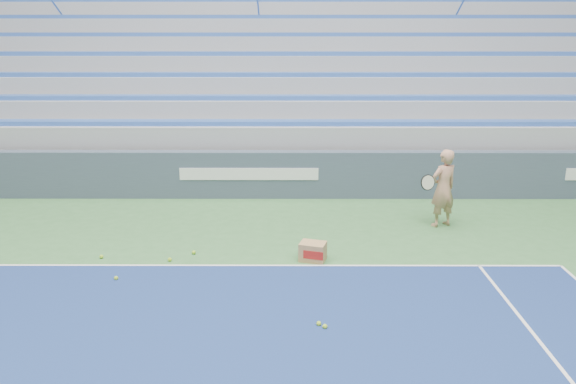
# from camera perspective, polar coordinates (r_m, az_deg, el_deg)

# --- Properties ---
(sponsor_barrier) EXTENTS (30.00, 0.32, 1.10)m
(sponsor_barrier) POSITION_cam_1_polar(r_m,az_deg,el_deg) (13.12, -3.92, 1.79)
(sponsor_barrier) COLOR #3A4859
(sponsor_barrier) RESTS_ON ground
(bleachers) EXTENTS (31.00, 9.15, 7.30)m
(bleachers) POSITION_cam_1_polar(r_m,az_deg,el_deg) (18.47, -2.80, 11.72)
(bleachers) COLOR #97999F
(bleachers) RESTS_ON ground
(tennis_player) EXTENTS (0.95, 0.91, 1.57)m
(tennis_player) POSITION_cam_1_polar(r_m,az_deg,el_deg) (11.51, 15.47, 0.38)
(tennis_player) COLOR tan
(tennis_player) RESTS_ON ground
(ball_box) EXTENTS (0.50, 0.44, 0.32)m
(ball_box) POSITION_cam_1_polar(r_m,az_deg,el_deg) (9.65, 2.53, -6.06)
(ball_box) COLOR #A68050
(ball_box) RESTS_ON ground
(tennis_ball_0) EXTENTS (0.07, 0.07, 0.07)m
(tennis_ball_0) POSITION_cam_1_polar(r_m,az_deg,el_deg) (7.72, 3.15, -13.20)
(tennis_ball_0) COLOR #A5D12A
(tennis_ball_0) RESTS_ON ground
(tennis_ball_1) EXTENTS (0.07, 0.07, 0.07)m
(tennis_ball_1) POSITION_cam_1_polar(r_m,az_deg,el_deg) (9.86, -11.93, -6.72)
(tennis_ball_1) COLOR #A5D12A
(tennis_ball_1) RESTS_ON ground
(tennis_ball_2) EXTENTS (0.07, 0.07, 0.07)m
(tennis_ball_2) POSITION_cam_1_polar(r_m,az_deg,el_deg) (10.08, -9.55, -6.07)
(tennis_ball_2) COLOR #A5D12A
(tennis_ball_2) RESTS_ON ground
(tennis_ball_3) EXTENTS (0.07, 0.07, 0.07)m
(tennis_ball_3) POSITION_cam_1_polar(r_m,az_deg,el_deg) (9.38, -17.07, -8.37)
(tennis_ball_3) COLOR #A5D12A
(tennis_ball_3) RESTS_ON ground
(tennis_ball_4) EXTENTS (0.07, 0.07, 0.07)m
(tennis_ball_4) POSITION_cam_1_polar(r_m,az_deg,el_deg) (7.66, 3.77, -13.48)
(tennis_ball_4) COLOR #A5D12A
(tennis_ball_4) RESTS_ON ground
(tennis_ball_5) EXTENTS (0.07, 0.07, 0.07)m
(tennis_ball_5) POSITION_cam_1_polar(r_m,az_deg,el_deg) (10.29, -18.43, -6.25)
(tennis_ball_5) COLOR #A5D12A
(tennis_ball_5) RESTS_ON ground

